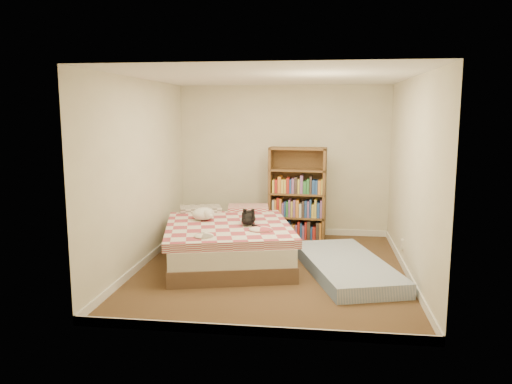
# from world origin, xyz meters

# --- Properties ---
(room) EXTENTS (3.51, 4.01, 2.51)m
(room) POSITION_xyz_m (0.00, 0.00, 1.20)
(room) COLOR #492B1F
(room) RESTS_ON ground
(bed) EXTENTS (2.09, 2.59, 0.61)m
(bed) POSITION_xyz_m (-0.66, 0.41, 0.28)
(bed) COLOR brown
(bed) RESTS_ON room
(bookshelf) EXTENTS (0.93, 0.37, 1.51)m
(bookshelf) POSITION_xyz_m (0.26, 1.63, 0.55)
(bookshelf) COLOR #52331C
(bookshelf) RESTS_ON room
(floor_mattress) EXTENTS (1.46, 2.21, 0.18)m
(floor_mattress) POSITION_xyz_m (0.97, -0.03, 0.09)
(floor_mattress) COLOR #6883AE
(floor_mattress) RESTS_ON room
(black_cat) EXTENTS (0.26, 0.71, 0.16)m
(black_cat) POSITION_xyz_m (-0.34, 0.31, 0.62)
(black_cat) COLOR black
(black_cat) RESTS_ON bed
(white_dog) EXTENTS (0.37, 0.37, 0.17)m
(white_dog) POSITION_xyz_m (-1.02, 0.45, 0.63)
(white_dog) COLOR white
(white_dog) RESTS_ON bed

